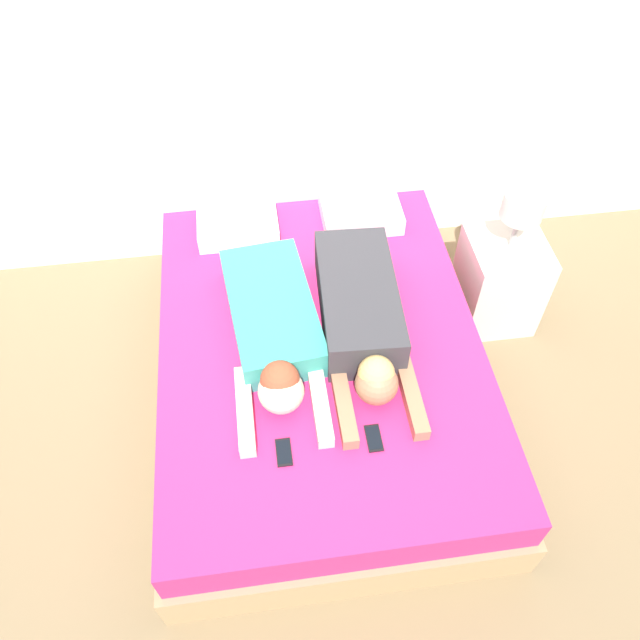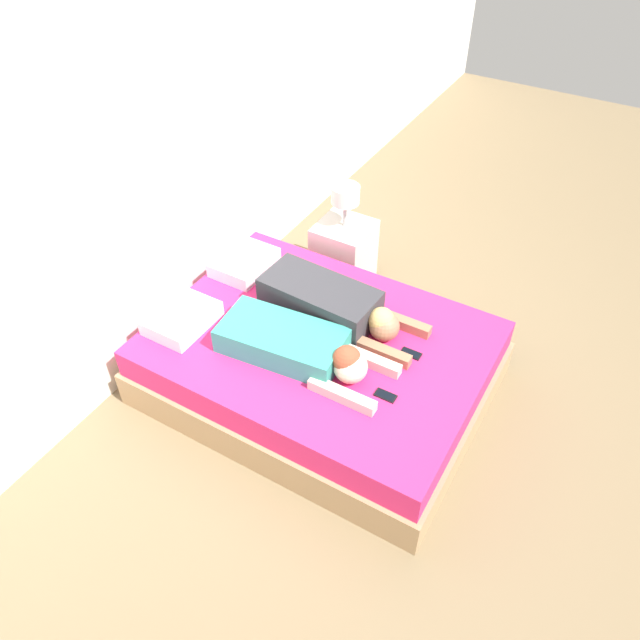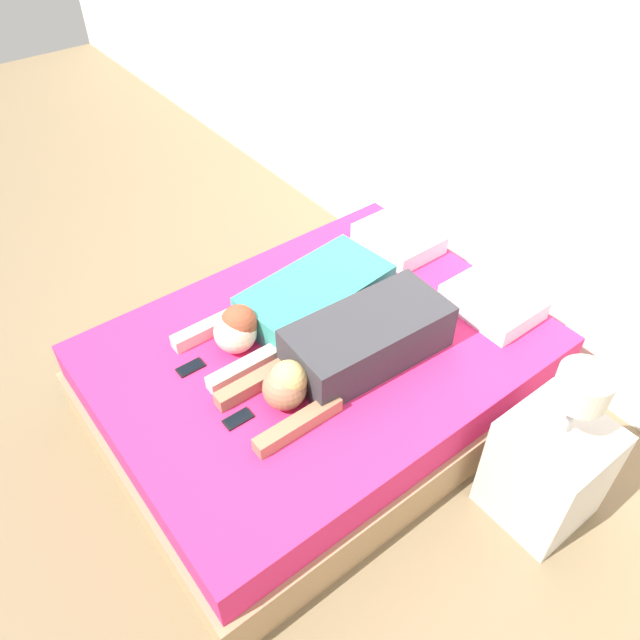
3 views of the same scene
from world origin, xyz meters
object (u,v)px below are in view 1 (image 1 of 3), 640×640
at_px(pillow_head_right, 361,212).
at_px(person_left, 274,330).
at_px(cell_phone_right, 374,438).
at_px(bed, 320,368).
at_px(person_right, 361,316).
at_px(pillow_head_left, 238,223).
at_px(nightstand, 500,277).
at_px(cell_phone_left, 284,452).

distance_m(pillow_head_right, person_left, 1.01).
bearing_deg(pillow_head_right, cell_phone_right, -97.82).
relative_size(bed, person_right, 1.91).
relative_size(bed, cell_phone_right, 16.73).
height_order(pillow_head_left, nightstand, nightstand).
bearing_deg(cell_phone_left, cell_phone_right, 2.05).
height_order(person_left, cell_phone_left, person_left).
height_order(bed, pillow_head_right, pillow_head_right).
relative_size(pillow_head_left, pillow_head_right, 1.00).
height_order(bed, cell_phone_right, cell_phone_right).
bearing_deg(nightstand, cell_phone_right, -133.26).
height_order(pillow_head_left, cell_phone_left, pillow_head_left).
distance_m(pillow_head_left, cell_phone_right, 1.51).
bearing_deg(cell_phone_left, bed, 68.01).
height_order(pillow_head_right, nightstand, nightstand).
bearing_deg(person_right, pillow_head_right, 79.85).
relative_size(cell_phone_left, cell_phone_right, 1.00).
bearing_deg(person_right, nightstand, 23.88).
bearing_deg(cell_phone_right, person_left, 122.58).
distance_m(pillow_head_right, nightstand, 0.88).
bearing_deg(pillow_head_right, person_right, -100.15).
xyz_separation_m(pillow_head_right, cell_phone_left, (-0.59, -1.43, -0.05)).
relative_size(person_right, cell_phone_left, 8.75).
height_order(pillow_head_left, person_right, person_right).
xyz_separation_m(person_right, cell_phone_left, (-0.44, -0.61, -0.11)).
height_order(person_right, cell_phone_right, person_right).
height_order(bed, person_right, person_right).
bearing_deg(person_right, person_left, -178.56).
bearing_deg(person_left, pillow_head_left, 99.05).
distance_m(pillow_head_left, pillow_head_right, 0.70).
bearing_deg(nightstand, person_left, -162.92).
height_order(pillow_head_left, cell_phone_right, pillow_head_left).
bearing_deg(nightstand, pillow_head_right, 149.97).
relative_size(pillow_head_left, cell_phone_right, 3.44).
relative_size(person_right, nightstand, 1.25).
relative_size(person_left, person_right, 1.01).
distance_m(cell_phone_left, cell_phone_right, 0.39).
bearing_deg(person_right, pillow_head_left, 124.22).
relative_size(person_left, nightstand, 1.26).
xyz_separation_m(pillow_head_right, nightstand, (0.74, -0.43, -0.21)).
bearing_deg(person_right, bed, -172.19).
xyz_separation_m(person_left, nightstand, (1.31, 0.40, -0.24)).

